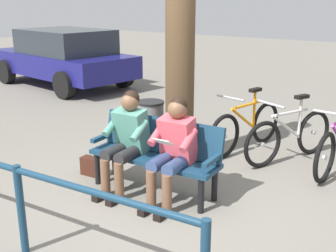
% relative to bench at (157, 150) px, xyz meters
% --- Properties ---
extents(ground_plane, '(40.00, 40.00, 0.00)m').
position_rel_bench_xyz_m(ground_plane, '(-0.26, 0.17, -0.51)').
color(ground_plane, slate).
extents(bench, '(1.63, 0.58, 0.87)m').
position_rel_bench_xyz_m(bench, '(0.00, 0.00, 0.00)').
color(bench, navy).
rests_on(bench, ground).
extents(person_reading, '(0.51, 0.78, 1.20)m').
position_rel_bench_xyz_m(person_reading, '(-0.33, 0.14, 0.16)').
color(person_reading, '#D84C59').
rests_on(person_reading, ground).
extents(person_companion, '(0.51, 0.78, 1.20)m').
position_rel_bench_xyz_m(person_companion, '(0.31, 0.19, 0.16)').
color(person_companion, '#4C8C7A').
rests_on(person_companion, ground).
extents(handbag, '(0.31, 0.17, 0.24)m').
position_rel_bench_xyz_m(handbag, '(0.95, 0.14, -0.39)').
color(handbag, '#3F1E14').
rests_on(handbag, ground).
extents(tree_trunk, '(0.39, 0.39, 3.40)m').
position_rel_bench_xyz_m(tree_trunk, '(0.30, -0.94, 1.19)').
color(tree_trunk, '#4C3823').
rests_on(tree_trunk, ground).
extents(litter_bin, '(0.41, 0.41, 0.78)m').
position_rel_bench_xyz_m(litter_bin, '(0.86, -1.00, -0.11)').
color(litter_bin, slate).
rests_on(litter_bin, ground).
extents(bicycle_green, '(0.74, 1.57, 0.94)m').
position_rel_bench_xyz_m(bicycle_green, '(-0.96, -1.85, -0.15)').
color(bicycle_green, black).
rests_on(bicycle_green, ground).
extents(bicycle_black, '(0.52, 1.66, 0.94)m').
position_rel_bench_xyz_m(bicycle_black, '(-0.27, -1.90, -0.15)').
color(bicycle_black, black).
rests_on(bicycle_black, ground).
extents(railing_fence, '(3.68, 0.35, 0.85)m').
position_rel_bench_xyz_m(railing_fence, '(0.20, 1.76, 0.10)').
color(railing_fence, navy).
rests_on(railing_fence, ground).
extents(parked_car, '(4.40, 2.44, 1.47)m').
position_rel_bench_xyz_m(parked_car, '(5.80, -3.72, 0.27)').
color(parked_car, navy).
rests_on(parked_car, ground).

